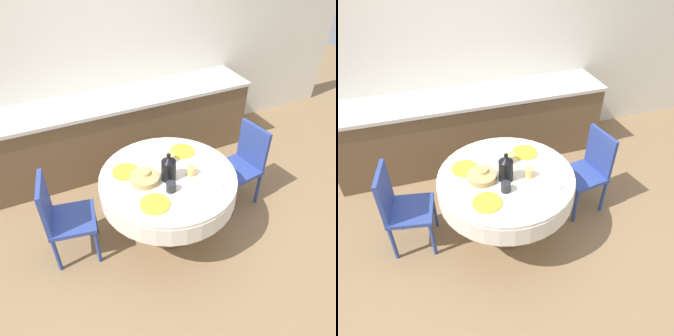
{
  "view_description": "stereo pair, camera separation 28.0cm",
  "coord_description": "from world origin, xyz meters",
  "views": [
    {
      "loc": [
        -0.93,
        -1.99,
        2.58
      ],
      "look_at": [
        0.0,
        0.0,
        0.83
      ],
      "focal_mm": 35.0,
      "sensor_mm": 36.0,
      "label": 1
    },
    {
      "loc": [
        -0.67,
        -2.09,
        2.58
      ],
      "look_at": [
        0.0,
        0.0,
        0.83
      ],
      "focal_mm": 35.0,
      "sensor_mm": 36.0,
      "label": 2
    }
  ],
  "objects": [
    {
      "name": "wall_back",
      "position": [
        0.0,
        1.68,
        1.3
      ],
      "size": [
        7.0,
        0.05,
        2.6
      ],
      "color": "silver",
      "rests_on": "ground_plane"
    },
    {
      "name": "plate_near_right",
      "position": [
        0.3,
        -0.22,
        0.75
      ],
      "size": [
        0.24,
        0.24,
        0.01
      ],
      "primitive_type": "cylinder",
      "color": "white",
      "rests_on": "dining_table"
    },
    {
      "name": "coffee_carafe",
      "position": [
        -0.02,
        -0.05,
        0.86
      ],
      "size": [
        0.13,
        0.13,
        0.27
      ],
      "color": "black",
      "rests_on": "dining_table"
    },
    {
      "name": "cup_near_left",
      "position": [
        -0.06,
        -0.19,
        0.79
      ],
      "size": [
        0.08,
        0.08,
        0.08
      ],
      "primitive_type": "cylinder",
      "color": "#28282D",
      "rests_on": "dining_table"
    },
    {
      "name": "ground_plane",
      "position": [
        0.0,
        0.0,
        0.0
      ],
      "size": [
        12.0,
        12.0,
        0.0
      ],
      "primitive_type": "plane",
      "color": "#8E704C"
    },
    {
      "name": "plate_far_right",
      "position": [
        0.27,
        0.26,
        0.75
      ],
      "size": [
        0.24,
        0.24,
        0.01
      ],
      "primitive_type": "cylinder",
      "color": "yellow",
      "rests_on": "dining_table"
    },
    {
      "name": "plate_near_left",
      "position": [
        -0.25,
        -0.28,
        0.75
      ],
      "size": [
        0.24,
        0.24,
        0.01
      ],
      "primitive_type": "cylinder",
      "color": "yellow",
      "rests_on": "dining_table"
    },
    {
      "name": "cup_far_left",
      "position": [
        -0.2,
        0.04,
        0.79
      ],
      "size": [
        0.08,
        0.08,
        0.08
      ],
      "primitive_type": "cylinder",
      "color": "#DBB766",
      "rests_on": "dining_table"
    },
    {
      "name": "chair_left",
      "position": [
        0.94,
        0.14,
        0.49
      ],
      "size": [
        0.46,
        0.46,
        0.89
      ],
      "rotation": [
        0.0,
        0.0,
        -4.56
      ],
      "color": "#2D428E",
      "rests_on": "ground_plane"
    },
    {
      "name": "dining_table",
      "position": [
        0.0,
        0.0,
        0.62
      ],
      "size": [
        1.21,
        1.21,
        0.75
      ],
      "color": "brown",
      "rests_on": "ground_plane"
    },
    {
      "name": "cup_far_right",
      "position": [
        0.1,
        0.17,
        0.79
      ],
      "size": [
        0.08,
        0.08,
        0.08
      ],
      "primitive_type": "cylinder",
      "color": "#DBB766",
      "rests_on": "dining_table"
    },
    {
      "name": "plate_far_left",
      "position": [
        -0.32,
        0.19,
        0.75
      ],
      "size": [
        0.24,
        0.24,
        0.01
      ],
      "primitive_type": "cylinder",
      "color": "yellow",
      "rests_on": "dining_table"
    },
    {
      "name": "cup_near_right",
      "position": [
        0.19,
        -0.07,
        0.79
      ],
      "size": [
        0.08,
        0.08,
        0.08
      ],
      "primitive_type": "cylinder",
      "color": "#DBB766",
      "rests_on": "dining_table"
    },
    {
      "name": "bread_basket",
      "position": [
        -0.21,
        0.01,
        0.78
      ],
      "size": [
        0.25,
        0.25,
        0.06
      ],
      "primitive_type": "cylinder",
      "color": "tan",
      "rests_on": "dining_table"
    },
    {
      "name": "kitchen_counter",
      "position": [
        0.0,
        1.35,
        0.44
      ],
      "size": [
        3.24,
        0.64,
        0.88
      ],
      "color": "brown",
      "rests_on": "ground_plane"
    },
    {
      "name": "chair_right",
      "position": [
        -0.93,
        0.17,
        0.49
      ],
      "size": [
        0.47,
        0.47,
        0.89
      ],
      "rotation": [
        0.0,
        0.0,
        -1.75
      ],
      "color": "#2D428E",
      "rests_on": "ground_plane"
    }
  ]
}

